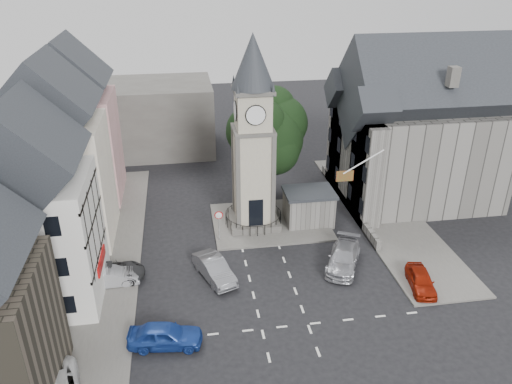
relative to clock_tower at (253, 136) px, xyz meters
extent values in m
plane|color=black|center=(0.00, -7.99, -8.12)|extent=(120.00, 120.00, 0.00)
cube|color=#595651|center=(-12.50, -1.99, -8.05)|extent=(6.00, 30.00, 0.14)
cube|color=#595651|center=(12.00, 0.01, -8.05)|extent=(6.00, 26.00, 0.14)
cube|color=#595651|center=(1.50, 0.01, -8.04)|extent=(10.00, 8.00, 0.16)
cube|color=silver|center=(0.00, -13.49, -8.12)|extent=(20.00, 8.00, 0.01)
cube|color=#4C4944|center=(0.00, 0.01, -7.77)|extent=(4.20, 4.20, 0.70)
torus|color=black|center=(0.00, 0.01, -7.04)|extent=(4.86, 4.86, 0.06)
cube|color=#A99E88|center=(0.00, 0.01, -3.42)|extent=(3.00, 3.00, 8.00)
cube|color=black|center=(0.00, -1.44, -6.22)|extent=(1.20, 0.25, 2.40)
cube|color=#4C4944|center=(0.00, 0.01, 0.58)|extent=(3.30, 3.30, 0.25)
cube|color=#A99E88|center=(0.00, 0.01, 2.18)|extent=(2.70, 2.70, 3.20)
cylinder|color=white|center=(0.00, -1.39, 2.18)|extent=(1.50, 0.12, 1.50)
cube|color=#4C4944|center=(0.00, 0.01, 3.78)|extent=(3.10, 3.10, 0.30)
cone|color=#202428|center=(0.00, 0.01, 6.03)|extent=(3.40, 3.40, 4.20)
cube|color=#5C5A55|center=(4.80, -0.49, -6.72)|extent=(4.00, 3.00, 2.80)
cube|color=#202428|center=(4.80, -0.49, -5.17)|extent=(4.30, 3.30, 0.25)
cylinder|color=black|center=(2.00, 5.01, -5.92)|extent=(0.70, 0.70, 4.40)
cylinder|color=black|center=(-3.20, -2.49, -6.87)|extent=(0.10, 0.10, 2.50)
cone|color=#A50C0C|center=(-3.20, -2.59, -5.62)|extent=(0.70, 0.06, 0.70)
cone|color=white|center=(-3.20, -2.61, -5.62)|extent=(0.54, 0.04, 0.54)
cube|color=tan|center=(-15.50, 8.01, -3.12)|extent=(7.50, 7.00, 10.00)
cube|color=beige|center=(-15.50, 0.01, -3.12)|extent=(7.50, 7.00, 10.00)
cube|color=silver|center=(-15.50, -7.99, -3.62)|extent=(7.50, 7.00, 9.00)
cube|color=#4C4944|center=(-12.00, 20.01, -4.12)|extent=(20.00, 10.00, 8.00)
cube|color=#5C5A55|center=(16.00, 3.01, -3.62)|extent=(14.00, 10.00, 9.00)
cube|color=#5C5A55|center=(9.80, -0.49, -3.62)|extent=(1.60, 4.40, 9.00)
cube|color=#5C5A55|center=(9.80, 6.51, -3.62)|extent=(1.60, 4.40, 9.00)
cube|color=#5C5A55|center=(9.20, 2.01, -7.67)|extent=(0.40, 16.00, 0.90)
cylinder|color=white|center=(8.00, -3.99, -1.12)|extent=(3.17, 0.10, 1.89)
plane|color=#B21414|center=(6.60, -3.99, -2.22)|extent=(1.40, 0.00, 1.40)
imported|color=navy|center=(-7.50, -13.99, -7.36)|extent=(4.67, 2.35, 1.53)
imported|color=#B5B7BE|center=(-11.50, -7.20, -7.43)|extent=(4.29, 1.73, 1.39)
imported|color=#2E2E30|center=(-11.50, -6.70, -7.43)|extent=(4.97, 2.30, 1.38)
imported|color=gray|center=(-4.01, -7.49, -7.36)|extent=(3.19, 4.90, 1.53)
imported|color=#9B9CA2|center=(5.77, -7.49, -7.36)|extent=(4.26, 5.67, 1.53)
imported|color=maroon|center=(10.32, -10.99, -7.45)|extent=(2.26, 4.14, 1.33)
imported|color=#B2A893|center=(11.50, 1.45, -7.26)|extent=(0.63, 0.42, 1.72)
camera|label=1|loc=(-5.68, -37.81, 13.51)|focal=35.00mm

